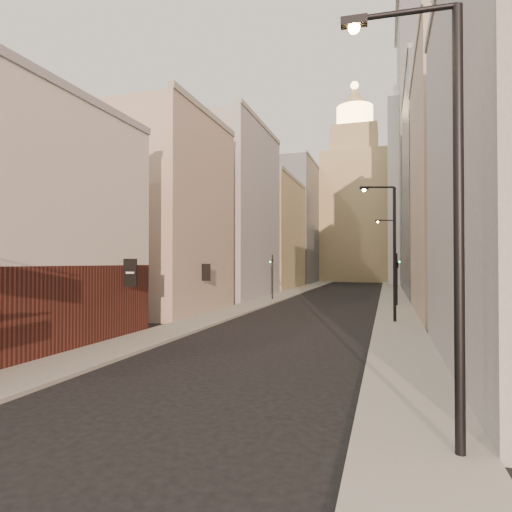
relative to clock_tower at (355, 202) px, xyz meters
The scene contains 17 objects.
ground 93.68m from the clock_tower, 89.38° to the right, with size 360.00×360.00×0.00m, color black.
sidewalk_left 41.32m from the clock_tower, 98.46° to the right, with size 3.00×140.00×0.15m, color gray.
sidewalk_right 41.64m from the clock_tower, 78.54° to the right, with size 3.00×140.00×0.15m, color gray.
left_bldg_beige 67.60m from the clock_tower, 99.46° to the right, with size 8.00×12.00×16.00m, color tan.
left_bldg_grey 51.76m from the clock_tower, 102.41° to the right, with size 8.00×16.00×20.00m, color gray.
left_bldg_tan 35.05m from the clock_tower, 108.97° to the right, with size 8.00×18.00×17.00m, color tan.
left_bldg_wingrid 17.23m from the clock_tower, 132.51° to the right, with size 8.00×20.00×24.00m, color gray.
right_bldg_beige 63.81m from the clock_tower, 78.16° to the right, with size 8.00×16.00×20.00m, color tan.
right_bldg_wingrid 44.21m from the clock_tower, 72.80° to the right, with size 8.00×20.00×26.00m, color gray.
highrise 24.93m from the clock_tower, 36.38° to the right, with size 21.00×23.00×51.20m.
clock_tower is the anchor object (origin of this frame).
white_tower 17.83m from the clock_tower, 51.84° to the right, with size 8.00×8.00×41.50m.
streetlamp_near 89.20m from the clock_tower, 84.80° to the right, with size 2.54×0.34×9.67m.
streetlamp_mid 68.89m from the clock_tower, 84.00° to the right, with size 2.37×0.92×9.33m.
streetlamp_far 51.05m from the clock_tower, 81.35° to the right, with size 2.15×1.10×8.80m.
traffic_light_left 54.83m from the clock_tower, 95.57° to the right, with size 0.57×0.48×5.00m.
traffic_light_right 57.98m from the clock_tower, 82.15° to the right, with size 0.64×0.62×5.00m.
Camera 1 is at (5.82, -5.82, 4.16)m, focal length 30.00 mm.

